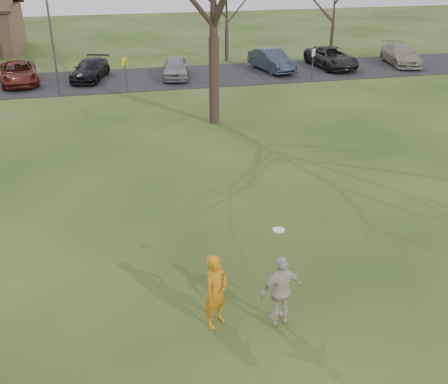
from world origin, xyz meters
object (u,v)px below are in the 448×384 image
at_px(player_defender, 216,291).
at_px(car_7, 401,55).
at_px(car_3, 90,70).
at_px(car_4, 176,67).
at_px(car_5, 272,60).
at_px(car_2, 19,73).
at_px(car_6, 331,57).
at_px(catching_play, 281,290).
at_px(lamp_post, 50,25).

height_order(player_defender, car_7, player_defender).
bearing_deg(car_3, car_4, 7.83).
distance_m(car_3, car_5, 12.42).
bearing_deg(car_2, player_defender, -82.56).
bearing_deg(car_3, car_5, 14.97).
distance_m(car_4, car_6, 11.44).
bearing_deg(catching_play, player_defender, 164.85).
xyz_separation_m(car_7, catching_play, (-17.86, -25.58, 0.29)).
bearing_deg(car_3, car_6, 15.81).
distance_m(car_4, car_5, 6.89).
bearing_deg(car_6, car_5, 177.63).
bearing_deg(car_5, car_4, 172.27).
bearing_deg(lamp_post, catching_play, -74.48).
distance_m(car_3, car_7, 22.38).
height_order(car_4, catching_play, catching_play).
bearing_deg(lamp_post, car_3, 59.14).
height_order(player_defender, car_3, player_defender).
bearing_deg(car_6, catching_play, -119.84).
bearing_deg(player_defender, car_2, 68.77).
distance_m(car_2, car_6, 21.41).
xyz_separation_m(car_2, car_7, (26.81, -0.28, 0.03)).
bearing_deg(player_defender, car_4, 46.61).
height_order(car_7, lamp_post, lamp_post).
height_order(car_3, lamp_post, lamp_post).
height_order(car_4, car_5, car_5).
bearing_deg(car_3, car_2, -161.88).
bearing_deg(car_4, player_defender, -86.51).
bearing_deg(player_defender, car_6, 23.71).
bearing_deg(catching_play, car_3, 99.84).
relative_size(player_defender, car_2, 0.39).
xyz_separation_m(car_5, catching_play, (-7.91, -25.70, 0.25)).
bearing_deg(car_2, car_7, -9.54).
xyz_separation_m(player_defender, car_7, (19.33, 25.19, -0.22)).
bearing_deg(catching_play, car_5, 72.90).
bearing_deg(car_6, car_4, 179.27).
relative_size(car_3, car_7, 0.92).
bearing_deg(car_4, car_7, 10.67).
xyz_separation_m(car_6, catching_play, (-12.46, -25.84, 0.28)).
relative_size(player_defender, car_6, 0.37).
distance_m(car_3, car_4, 5.62).
height_order(car_6, catching_play, catching_play).
xyz_separation_m(car_5, car_7, (9.96, -0.12, -0.04)).
relative_size(car_7, lamp_post, 0.76).
height_order(car_7, catching_play, catching_play).
xyz_separation_m(car_2, car_4, (9.99, -0.69, 0.02)).
height_order(car_2, car_5, car_5).
distance_m(car_7, catching_play, 31.20).
height_order(car_2, car_6, car_6).
bearing_deg(player_defender, car_5, 32.07).
xyz_separation_m(car_2, car_6, (21.41, -0.02, 0.04)).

